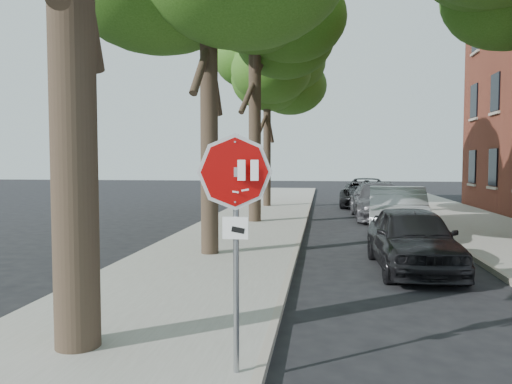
% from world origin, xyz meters
% --- Properties ---
extents(sidewalk_left, '(4.00, 55.00, 0.12)m').
position_xyz_m(sidewalk_left, '(-2.50, 12.00, 0.06)').
color(sidewalk_left, gray).
rests_on(sidewalk_left, ground).
extents(sidewalk_right, '(4.00, 55.00, 0.12)m').
position_xyz_m(sidewalk_right, '(6.00, 12.00, 0.06)').
color(sidewalk_right, gray).
rests_on(sidewalk_right, ground).
extents(curb_left, '(0.12, 55.00, 0.13)m').
position_xyz_m(curb_left, '(-0.45, 12.00, 0.07)').
color(curb_left, '#9E9384').
rests_on(curb_left, ground).
extents(curb_right, '(0.12, 55.00, 0.13)m').
position_xyz_m(curb_right, '(3.95, 12.00, 0.07)').
color(curb_right, '#9E9384').
rests_on(curb_right, ground).
extents(stop_sign, '(0.76, 0.34, 2.61)m').
position_xyz_m(stop_sign, '(-0.70, -0.03, 1.95)').
color(stop_sign, gray).
rests_on(stop_sign, sidewalk_left).
extents(tree_mid_b, '(5.88, 5.46, 10.36)m').
position_xyz_m(tree_mid_b, '(-2.42, 14.12, 8.00)').
color(tree_mid_b, black).
rests_on(tree_mid_b, sidewalk_left).
extents(tree_far, '(5.29, 4.91, 9.33)m').
position_xyz_m(tree_far, '(-2.72, 21.11, 7.21)').
color(tree_far, black).
rests_on(tree_far, sidewalk_left).
extents(car_a, '(1.81, 4.26, 1.44)m').
position_xyz_m(car_a, '(2.23, 6.18, 0.72)').
color(car_a, black).
rests_on(car_a, ground).
extents(car_b, '(2.19, 5.09, 1.63)m').
position_xyz_m(car_b, '(2.60, 11.07, 0.81)').
color(car_b, '#9C9EA3').
rests_on(car_b, ground).
extents(car_c, '(2.27, 5.41, 1.56)m').
position_xyz_m(car_c, '(2.60, 16.52, 0.78)').
color(car_c, '#48474C').
rests_on(car_c, ground).
extents(car_d, '(3.20, 5.88, 1.56)m').
position_xyz_m(car_d, '(2.59, 22.32, 0.78)').
color(car_d, black).
rests_on(car_d, ground).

